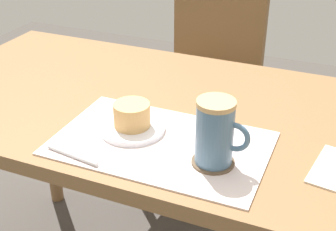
{
  "coord_description": "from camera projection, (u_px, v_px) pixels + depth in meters",
  "views": [
    {
      "loc": [
        0.4,
        -0.95,
        1.24
      ],
      "look_at": [
        0.06,
        -0.13,
        0.75
      ],
      "focal_mm": 50.0,
      "sensor_mm": 36.0,
      "label": 1
    }
  ],
  "objects": [
    {
      "name": "placemat",
      "position": [
        161.0,
        143.0,
        1.01
      ],
      "size": [
        0.46,
        0.28,
        0.0
      ],
      "primitive_type": "cube",
      "color": "silver",
      "rests_on": "dining_table"
    },
    {
      "name": "coffee_coaster",
      "position": [
        213.0,
        162.0,
        0.94
      ],
      "size": [
        0.09,
        0.09,
        0.0
      ],
      "primitive_type": "cylinder",
      "color": "brown",
      "rests_on": "placemat"
    },
    {
      "name": "pastry_plate",
      "position": [
        132.0,
        128.0,
        1.05
      ],
      "size": [
        0.15,
        0.15,
        0.01
      ],
      "primitive_type": "cylinder",
      "color": "white",
      "rests_on": "placemat"
    },
    {
      "name": "dining_table",
      "position": [
        168.0,
        132.0,
        1.2
      ],
      "size": [
        1.34,
        0.68,
        0.7
      ],
      "color": "brown",
      "rests_on": "ground_plane"
    },
    {
      "name": "pastry",
      "position": [
        132.0,
        115.0,
        1.03
      ],
      "size": [
        0.08,
        0.08,
        0.05
      ],
      "primitive_type": "cylinder",
      "color": "#E0A860",
      "rests_on": "pastry_plate"
    },
    {
      "name": "coffee_mug",
      "position": [
        216.0,
        132.0,
        0.9
      ],
      "size": [
        0.11,
        0.08,
        0.14
      ],
      "color": "slate",
      "rests_on": "coffee_coaster"
    },
    {
      "name": "teaspoon",
      "position": [
        72.0,
        155.0,
        0.95
      ],
      "size": [
        0.13,
        0.03,
        0.01
      ],
      "primitive_type": "cylinder",
      "rotation": [
        0.0,
        1.57,
        -0.15
      ],
      "color": "silver",
      "rests_on": "placemat"
    },
    {
      "name": "wooden_chair",
      "position": [
        205.0,
        69.0,
        1.85
      ],
      "size": [
        0.46,
        0.46,
        0.92
      ],
      "rotation": [
        0.0,
        0.0,
        3.04
      ],
      "color": "brown",
      "rests_on": "ground_plane"
    }
  ]
}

